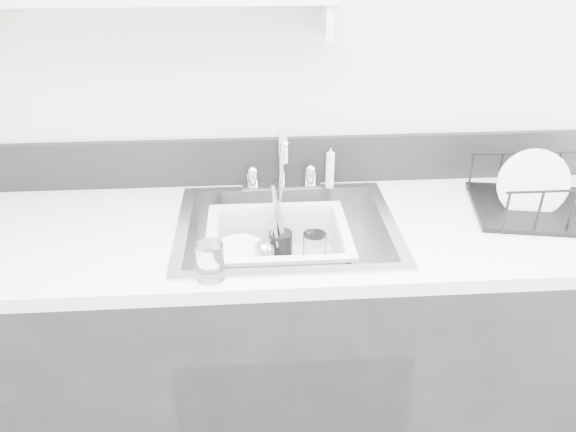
{
  "coord_description": "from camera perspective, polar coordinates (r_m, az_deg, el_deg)",
  "views": [
    {
      "loc": [
        -0.1,
        -0.23,
        1.73
      ],
      "look_at": [
        0.0,
        1.14,
        0.98
      ],
      "focal_mm": 35.0,
      "sensor_mm": 36.0,
      "label": 1
    }
  ],
  "objects": [
    {
      "name": "counter_run",
      "position": [
        1.91,
        -0.11,
        -13.06
      ],
      "size": [
        3.2,
        0.62,
        0.92
      ],
      "color": "black",
      "rests_on": "ground"
    },
    {
      "name": "backsplash",
      "position": [
        1.87,
        -0.74,
        5.64
      ],
      "size": [
        3.2,
        0.02,
        0.16
      ],
      "primitive_type": "cube",
      "color": "black",
      "rests_on": "counter_run"
    },
    {
      "name": "sink",
      "position": [
        1.69,
        -0.12,
        -3.65
      ],
      "size": [
        0.64,
        0.52,
        0.2
      ],
      "primitive_type": null,
      "color": "silver",
      "rests_on": "counter_run"
    },
    {
      "name": "faucet",
      "position": [
        1.83,
        -0.64,
        4.43
      ],
      "size": [
        0.26,
        0.18,
        0.23
      ],
      "color": "silver",
      "rests_on": "counter_run"
    },
    {
      "name": "side_sprayer",
      "position": [
        1.85,
        4.3,
        4.96
      ],
      "size": [
        0.03,
        0.03,
        0.14
      ],
      "primitive_type": "cylinder",
      "color": "silver",
      "rests_on": "counter_run"
    },
    {
      "name": "wall_shelf",
      "position": [
        1.69,
        -13.47,
        20.42
      ],
      "size": [
        1.0,
        0.16,
        0.12
      ],
      "color": "silver",
      "rests_on": "room_shell"
    },
    {
      "name": "wash_tub",
      "position": [
        1.68,
        -1.01,
        -3.76
      ],
      "size": [
        0.42,
        0.35,
        0.16
      ],
      "primitive_type": null,
      "rotation": [
        0.0,
        0.0,
        0.02
      ],
      "color": "silver",
      "rests_on": "sink"
    },
    {
      "name": "plate_stack",
      "position": [
        1.7,
        -4.38,
        -5.07
      ],
      "size": [
        0.23,
        0.22,
        0.09
      ],
      "rotation": [
        0.0,
        0.0,
        0.02
      ],
      "color": "white",
      "rests_on": "wash_tub"
    },
    {
      "name": "utensil_cup",
      "position": [
        1.75,
        -0.77,
        -2.73
      ],
      "size": [
        0.07,
        0.07,
        0.24
      ],
      "rotation": [
        0.0,
        0.0,
        0.24
      ],
      "color": "black",
      "rests_on": "wash_tub"
    },
    {
      "name": "ladle",
      "position": [
        1.67,
        -1.15,
        -5.07
      ],
      "size": [
        0.23,
        0.27,
        0.08
      ],
      "primitive_type": null,
      "rotation": [
        0.0,
        0.0,
        -0.98
      ],
      "color": "silver",
      "rests_on": "wash_tub"
    },
    {
      "name": "tumbler_in_tub",
      "position": [
        1.73,
        2.71,
        -3.36
      ],
      "size": [
        0.08,
        0.08,
        0.1
      ],
      "primitive_type": "cylinder",
      "rotation": [
        0.0,
        0.0,
        0.09
      ],
      "color": "white",
      "rests_on": "wash_tub"
    },
    {
      "name": "tumbler_counter",
      "position": [
        1.41,
        -7.91,
        -4.61
      ],
      "size": [
        0.08,
        0.08,
        0.1
      ],
      "primitive_type": "cylinder",
      "rotation": [
        0.0,
        0.0,
        -0.24
      ],
      "color": "white",
      "rests_on": "counter_run"
    },
    {
      "name": "dish_rack",
      "position": [
        1.86,
        24.96,
        2.46
      ],
      "size": [
        0.47,
        0.39,
        0.15
      ],
      "primitive_type": null,
      "rotation": [
        0.0,
        0.0,
        -0.19
      ],
      "color": "black",
      "rests_on": "counter_run"
    },
    {
      "name": "bowl_small",
      "position": [
        1.66,
        2.86,
        -6.19
      ],
      "size": [
        0.12,
        0.12,
        0.03
      ],
      "primitive_type": "imported",
      "rotation": [
        0.0,
        0.0,
        -0.06
      ],
      "color": "white",
      "rests_on": "wash_tub"
    }
  ]
}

